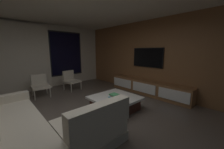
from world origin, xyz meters
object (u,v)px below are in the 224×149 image
Objects in this scene: sectional_couch at (33,129)px; coffee_table at (115,103)px; book_stack_on_coffee_table at (114,96)px; accent_chair_by_curtain at (40,84)px; mounted_tv at (147,58)px; accent_chair_near_window at (71,79)px; media_console at (148,88)px.

sectional_couch is 2.16× the size of coffee_table.
sectional_couch is 1.95m from book_stack_on_coffee_table.
sectional_couch is 3.21× the size of accent_chair_by_curtain.
accent_chair_by_curtain is at bearing 143.45° from mounted_tv.
sectional_couch is at bearing -126.27° from accent_chair_near_window.
accent_chair_by_curtain is 0.25× the size of media_console.
coffee_table is 3.99× the size of book_stack_on_coffee_table.
coffee_table is at bearing -65.03° from accent_chair_by_curtain.
accent_chair_near_window is at bearing 90.00° from book_stack_on_coffee_table.
accent_chair_by_curtain is 3.88m from media_console.
accent_chair_near_window reaches higher than book_stack_on_coffee_table.
mounted_tv is at bearing 7.63° from coffee_table.
accent_chair_by_curtain is (-1.17, -0.03, 0.00)m from accent_chair_near_window.
book_stack_on_coffee_table is 0.09× the size of media_console.
mounted_tv reaches higher than sectional_couch.
mounted_tv is at bearing 47.55° from media_console.
mounted_tv is (3.91, 0.31, 1.06)m from sectional_couch.
mounted_tv is (1.93, 0.26, 1.16)m from coffee_table.
accent_chair_by_curtain is at bearing 114.97° from coffee_table.
accent_chair_by_curtain is at bearing 73.50° from sectional_couch.
book_stack_on_coffee_table is 2.19m from mounted_tv.
sectional_couch is at bearing -106.50° from accent_chair_by_curtain.
accent_chair_near_window reaches higher than media_console.
coffee_table is at bearing -89.35° from accent_chair_near_window.
media_console is (1.78, -2.55, -0.18)m from accent_chair_near_window.
accent_chair_near_window is 0.25× the size of media_console.
media_console is 1.13m from mounted_tv.
coffee_table is 0.94× the size of mounted_tv.
book_stack_on_coffee_table is 0.37× the size of accent_chair_by_curtain.
accent_chair_by_curtain is at bearing 139.51° from media_console.
coffee_table is 0.22m from book_stack_on_coffee_table.
coffee_table is 2.62m from accent_chair_near_window.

